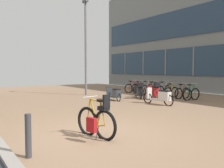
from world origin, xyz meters
The scene contains 16 objects.
ground centered at (1.43, 0.00, -0.02)m, with size 21.00×40.00×0.13m.
bicycle_foreground centered at (-0.26, -0.31, 0.41)m, with size 0.59×1.42×1.14m.
bicycle_rack_00 centered at (7.94, 3.18, 0.34)m, with size 1.32×0.48×0.97m.
bicycle_rack_01 centered at (8.10, 3.94, 0.33)m, with size 1.30×0.48×0.94m.
bicycle_rack_02 centered at (8.01, 4.70, 0.33)m, with size 1.29×0.48×0.93m.
bicycle_rack_03 centered at (8.16, 5.47, 0.36)m, with size 1.43×0.48×1.02m.
bicycle_rack_04 centered at (7.98, 6.23, 0.35)m, with size 1.40×0.48×1.00m.
bicycle_rack_05 centered at (8.08, 6.99, 0.35)m, with size 1.40×0.48×1.00m.
bicycle_rack_06 centered at (8.02, 7.76, 0.33)m, with size 1.32×0.47×0.95m.
bicycle_rack_07 centered at (8.01, 8.52, 0.34)m, with size 1.32×0.48×0.96m.
scooter_near centered at (5.21, 2.88, 0.40)m, with size 0.55×1.86×0.86m.
scooter_mid centered at (6.49, 4.62, 0.46)m, with size 0.89×1.59×1.02m.
scooter_far centered at (4.34, 5.50, 0.36)m, with size 0.60×1.74×0.71m.
scooter_extra centered at (6.13, 5.52, 0.43)m, with size 1.03×1.59×0.97m.
lamp_post centered at (4.33, 8.88, 3.47)m, with size 0.20×0.52×6.29m.
bollard_near centered at (-2.05, -0.79, 0.43)m, with size 0.12×0.12×0.85m.
Camera 1 is at (-3.29, -5.49, 1.70)m, focal length 38.88 mm.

